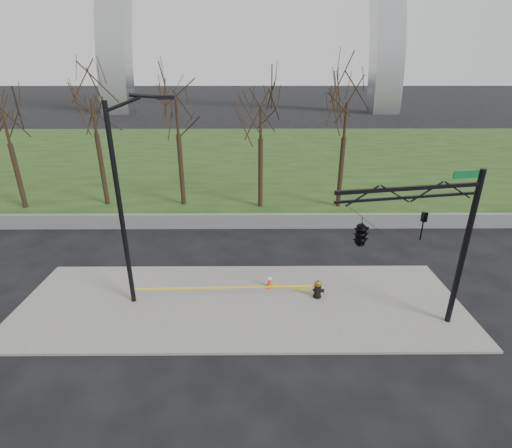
{
  "coord_description": "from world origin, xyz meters",
  "views": [
    {
      "loc": [
        0.54,
        -12.87,
        8.88
      ],
      "look_at": [
        0.64,
        2.0,
        2.74
      ],
      "focal_mm": 25.97,
      "sensor_mm": 36.0,
      "label": 1
    }
  ],
  "objects_px": {
    "traffic_cone": "(269,281)",
    "street_light": "(125,194)",
    "fire_hydrant": "(318,289)",
    "traffic_signal_mast": "(383,230)"
  },
  "relations": [
    {
      "from": "fire_hydrant",
      "to": "street_light",
      "type": "height_order",
      "value": "street_light"
    },
    {
      "from": "street_light",
      "to": "fire_hydrant",
      "type": "bearing_deg",
      "value": -16.43
    },
    {
      "from": "fire_hydrant",
      "to": "traffic_signal_mast",
      "type": "height_order",
      "value": "traffic_signal_mast"
    },
    {
      "from": "traffic_cone",
      "to": "street_light",
      "type": "bearing_deg",
      "value": -169.9
    },
    {
      "from": "traffic_cone",
      "to": "traffic_signal_mast",
      "type": "height_order",
      "value": "traffic_signal_mast"
    },
    {
      "from": "traffic_cone",
      "to": "street_light",
      "type": "distance_m",
      "value": 7.0
    },
    {
      "from": "traffic_cone",
      "to": "street_light",
      "type": "xyz_separation_m",
      "value": [
        -5.44,
        -0.97,
        4.29
      ]
    },
    {
      "from": "fire_hydrant",
      "to": "traffic_signal_mast",
      "type": "relative_size",
      "value": 0.14
    },
    {
      "from": "traffic_signal_mast",
      "to": "fire_hydrant",
      "type": "bearing_deg",
      "value": 113.21
    },
    {
      "from": "street_light",
      "to": "traffic_signal_mast",
      "type": "distance_m",
      "value": 9.2
    }
  ]
}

